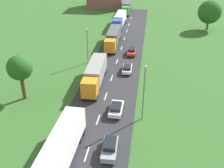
{
  "coord_description": "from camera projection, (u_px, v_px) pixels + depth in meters",
  "views": [
    {
      "loc": [
        6.37,
        -4.79,
        22.16
      ],
      "look_at": [
        0.93,
        32.19,
        2.03
      ],
      "focal_mm": 42.61,
      "sensor_mm": 36.0,
      "label": 1
    }
  ],
  "objects": [
    {
      "name": "road",
      "position": [
        97.0,
        122.0,
        36.82
      ],
      "size": [
        10.0,
        140.0,
        0.06
      ],
      "primitive_type": "cube",
      "color": "#2B2B30",
      "rests_on": "ground"
    },
    {
      "name": "lamppost_second",
      "position": [
        144.0,
        90.0,
        35.45
      ],
      "size": [
        0.36,
        0.36,
        8.27
      ],
      "color": "slate",
      "rests_on": "ground"
    },
    {
      "name": "lamppost_third",
      "position": [
        87.0,
        44.0,
        52.89
      ],
      "size": [
        0.36,
        0.36,
        7.33
      ],
      "color": "slate",
      "rests_on": "ground"
    },
    {
      "name": "truck_third",
      "position": [
        113.0,
        37.0,
        62.83
      ],
      "size": [
        2.64,
        12.24,
        3.58
      ],
      "color": "orange",
      "rests_on": "road"
    },
    {
      "name": "tree_oak",
      "position": [
        210.0,
        12.0,
        73.04
      ],
      "size": [
        6.35,
        6.35,
        8.16
      ],
      "color": "#513823",
      "rests_on": "ground"
    },
    {
      "name": "truck_fourth",
      "position": [
        120.0,
        19.0,
        77.38
      ],
      "size": [
        2.71,
        12.52,
        3.46
      ],
      "color": "blue",
      "rests_on": "road"
    },
    {
      "name": "car_fourth",
      "position": [
        127.0,
        69.0,
        50.57
      ],
      "size": [
        1.8,
        4.0,
        1.33
      ],
      "color": "white",
      "rests_on": "road"
    },
    {
      "name": "car_fifth",
      "position": [
        132.0,
        51.0,
        58.46
      ],
      "size": [
        1.85,
        4.04,
        1.4
      ],
      "color": "red",
      "rests_on": "road"
    },
    {
      "name": "tree_elm",
      "position": [
        20.0,
        68.0,
        40.01
      ],
      "size": [
        3.9,
        3.9,
        7.32
      ],
      "color": "#513823",
      "rests_on": "ground"
    },
    {
      "name": "car_second",
      "position": [
        110.0,
        148.0,
        31.07
      ],
      "size": [
        1.87,
        4.22,
        1.57
      ],
      "color": "#8C939E",
      "rests_on": "road"
    },
    {
      "name": "truck_second",
      "position": [
        95.0,
        73.0,
        45.68
      ],
      "size": [
        2.79,
        11.82,
        3.56
      ],
      "color": "orange",
      "rests_on": "road"
    },
    {
      "name": "lane_marking_centre",
      "position": [
        93.0,
        134.0,
        34.56
      ],
      "size": [
        0.16,
        122.4,
        0.01
      ],
      "color": "white",
      "rests_on": "road"
    },
    {
      "name": "truck_fifth",
      "position": [
        127.0,
        6.0,
        92.55
      ],
      "size": [
        2.69,
        12.98,
        3.54
      ],
      "color": "green",
      "rests_on": "road"
    },
    {
      "name": "car_third",
      "position": [
        116.0,
        108.0,
        38.44
      ],
      "size": [
        1.87,
        3.97,
        1.42
      ],
      "color": "white",
      "rests_on": "road"
    },
    {
      "name": "truck_lead",
      "position": [
        59.0,
        152.0,
        28.54
      ],
      "size": [
        2.63,
        13.63,
        3.59
      ],
      "color": "yellow",
      "rests_on": "road"
    }
  ]
}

